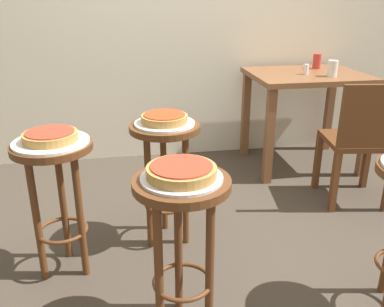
# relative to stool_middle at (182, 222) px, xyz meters

# --- Properties ---
(ground_plane) EXTENTS (6.00, 6.00, 0.00)m
(ground_plane) POSITION_rel_stool_middle_xyz_m (0.28, 0.46, -0.52)
(ground_plane) COLOR #42382D
(stool_middle) EXTENTS (0.38, 0.38, 0.71)m
(stool_middle) POSITION_rel_stool_middle_xyz_m (0.00, 0.00, 0.00)
(stool_middle) COLOR #5B3319
(stool_middle) RESTS_ON ground_plane
(serving_plate_middle) EXTENTS (0.32, 0.32, 0.01)m
(serving_plate_middle) POSITION_rel_stool_middle_xyz_m (-0.00, -0.00, 0.19)
(serving_plate_middle) COLOR silver
(serving_plate_middle) RESTS_ON stool_middle
(pizza_middle) EXTENTS (0.27, 0.27, 0.05)m
(pizza_middle) POSITION_rel_stool_middle_xyz_m (-0.00, 0.00, 0.22)
(pizza_middle) COLOR #B78442
(pizza_middle) RESTS_ON serving_plate_middle
(stool_leftside) EXTENTS (0.38, 0.38, 0.71)m
(stool_leftside) POSITION_rel_stool_middle_xyz_m (-0.54, 0.50, 0.00)
(stool_leftside) COLOR #5B3319
(stool_leftside) RESTS_ON ground_plane
(serving_plate_leftside) EXTENTS (0.35, 0.35, 0.01)m
(serving_plate_leftside) POSITION_rel_stool_middle_xyz_m (-0.54, 0.50, 0.19)
(serving_plate_leftside) COLOR white
(serving_plate_leftside) RESTS_ON stool_leftside
(pizza_leftside) EXTENTS (0.25, 0.25, 0.05)m
(pizza_leftside) POSITION_rel_stool_middle_xyz_m (-0.54, 0.50, 0.22)
(pizza_leftside) COLOR #B78442
(pizza_leftside) RESTS_ON serving_plate_leftside
(stool_rear) EXTENTS (0.38, 0.38, 0.71)m
(stool_rear) POSITION_rel_stool_middle_xyz_m (0.01, 0.70, 0.00)
(stool_rear) COLOR #5B3319
(stool_rear) RESTS_ON ground_plane
(serving_plate_rear) EXTENTS (0.32, 0.32, 0.01)m
(serving_plate_rear) POSITION_rel_stool_middle_xyz_m (0.01, 0.70, 0.19)
(serving_plate_rear) COLOR silver
(serving_plate_rear) RESTS_ON stool_rear
(pizza_rear) EXTENTS (0.25, 0.25, 0.05)m
(pizza_rear) POSITION_rel_stool_middle_xyz_m (0.01, 0.70, 0.22)
(pizza_rear) COLOR #B78442
(pizza_rear) RESTS_ON serving_plate_rear
(dining_table) EXTENTS (0.87, 0.71, 0.77)m
(dining_table) POSITION_rel_stool_middle_xyz_m (1.23, 1.65, 0.12)
(dining_table) COLOR brown
(dining_table) RESTS_ON ground_plane
(cup_near_edge) EXTENTS (0.08, 0.08, 0.12)m
(cup_near_edge) POSITION_rel_stool_middle_xyz_m (1.35, 1.48, 0.31)
(cup_near_edge) COLOR silver
(cup_near_edge) RESTS_ON dining_table
(cup_far_edge) EXTENTS (0.06, 0.06, 0.12)m
(cup_far_edge) POSITION_rel_stool_middle_xyz_m (1.39, 1.81, 0.31)
(cup_far_edge) COLOR red
(cup_far_edge) RESTS_ON dining_table
(condiment_shaker) EXTENTS (0.04, 0.04, 0.08)m
(condiment_shaker) POSITION_rel_stool_middle_xyz_m (1.20, 1.60, 0.29)
(condiment_shaker) COLOR white
(condiment_shaker) RESTS_ON dining_table
(wooden_chair) EXTENTS (0.45, 0.45, 0.85)m
(wooden_chair) POSITION_rel_stool_middle_xyz_m (1.32, 0.93, -0.05)
(wooden_chair) COLOR #5B3319
(wooden_chair) RESTS_ON ground_plane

